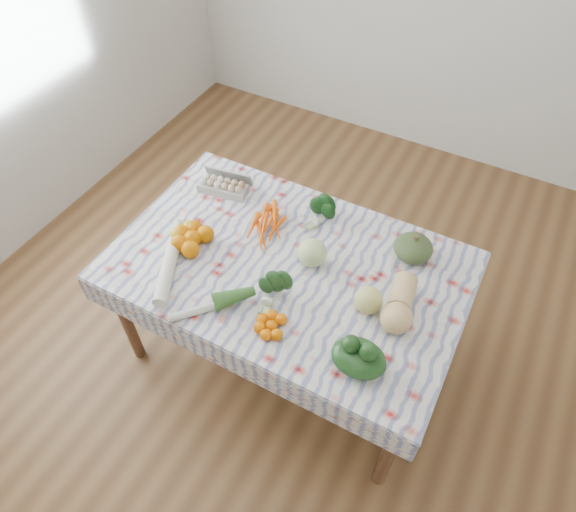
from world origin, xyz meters
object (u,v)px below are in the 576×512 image
(butternut_squash, at_px, (400,302))
(grapefruit, at_px, (368,300))
(kabocha_squash, at_px, (413,248))
(dining_table, at_px, (288,275))
(cabbage, at_px, (312,253))
(egg_carton, at_px, (223,187))

(butternut_squash, xyz_separation_m, grapefruit, (-0.13, -0.05, -0.01))
(grapefruit, bearing_deg, kabocha_squash, 79.69)
(dining_table, xyz_separation_m, butternut_squash, (0.56, -0.01, 0.15))
(kabocha_squash, xyz_separation_m, cabbage, (-0.40, -0.26, 0.01))
(cabbage, relative_size, grapefruit, 1.10)
(butternut_squash, bearing_deg, dining_table, 170.11)
(cabbage, bearing_deg, butternut_squash, -9.20)
(grapefruit, bearing_deg, butternut_squash, 21.08)
(dining_table, relative_size, cabbage, 11.72)
(kabocha_squash, xyz_separation_m, butternut_squash, (0.06, -0.33, 0.01))
(cabbage, xyz_separation_m, grapefruit, (0.33, -0.12, -0.01))
(cabbage, bearing_deg, kabocha_squash, 32.81)
(dining_table, relative_size, butternut_squash, 5.41)
(dining_table, distance_m, egg_carton, 0.63)
(dining_table, height_order, butternut_squash, butternut_squash)
(kabocha_squash, bearing_deg, dining_table, -147.01)
(dining_table, relative_size, egg_carton, 6.03)
(kabocha_squash, height_order, grapefruit, grapefruit)
(butternut_squash, height_order, grapefruit, butternut_squash)
(egg_carton, relative_size, kabocha_squash, 1.44)
(egg_carton, distance_m, butternut_squash, 1.14)
(dining_table, bearing_deg, cabbage, 33.76)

